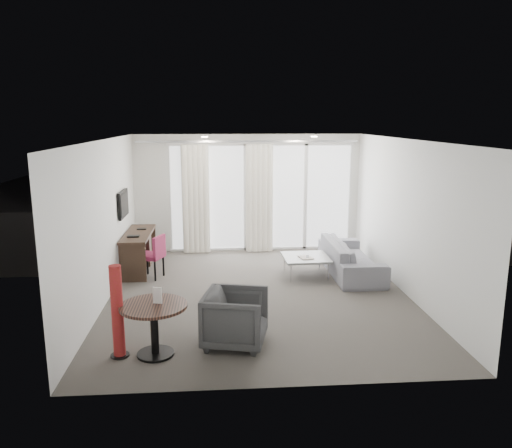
{
  "coord_description": "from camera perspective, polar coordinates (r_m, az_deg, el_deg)",
  "views": [
    {
      "loc": [
        -0.67,
        -8.01,
        2.93
      ],
      "look_at": [
        0.0,
        0.6,
        1.1
      ],
      "focal_mm": 35.0,
      "sensor_mm": 36.0,
      "label": 1
    }
  ],
  "objects": [
    {
      "name": "desk_chair",
      "position": [
        9.52,
        -11.94,
        -3.65
      ],
      "size": [
        0.57,
        0.55,
        0.82
      ],
      "primitive_type": null,
      "rotation": [
        0.0,
        0.0,
        -0.37
      ],
      "color": "maroon",
      "rests_on": "floor"
    },
    {
      "name": "round_table",
      "position": [
        6.51,
        -11.52,
        -11.78
      ],
      "size": [
        1.01,
        1.01,
        0.67
      ],
      "primitive_type": null,
      "rotation": [
        0.0,
        0.0,
        0.23
      ],
      "color": "#331C15",
      "rests_on": "floor"
    },
    {
      "name": "curtain_track",
      "position": [
        10.86,
        -0.92,
        9.43
      ],
      "size": [
        4.8,
        0.04,
        0.04
      ],
      "primitive_type": null,
      "color": "#B2B2B7",
      "rests_on": "ceiling"
    },
    {
      "name": "tv",
      "position": [
        9.76,
        -14.94,
        2.24
      ],
      "size": [
        0.05,
        0.8,
        0.5
      ],
      "primitive_type": null,
      "color": "black",
      "rests_on": "wall_left"
    },
    {
      "name": "sofa",
      "position": [
        9.79,
        10.78,
        -3.74
      ],
      "size": [
        0.84,
        2.15,
        0.63
      ],
      "primitive_type": "imported",
      "rotation": [
        0.0,
        0.0,
        1.57
      ],
      "color": "slate",
      "rests_on": "floor"
    },
    {
      "name": "magazine",
      "position": [
        9.39,
        5.7,
        -3.99
      ],
      "size": [
        0.29,
        0.33,
        0.02
      ],
      "primitive_type": null,
      "rotation": [
        0.0,
        0.0,
        0.23
      ],
      "color": "gray",
      "rests_on": "coffee_table"
    },
    {
      "name": "balustrade",
      "position": [
        14.21,
        -0.46,
        2.11
      ],
      "size": [
        5.5,
        0.06,
        1.05
      ],
      "primitive_type": null,
      "color": "#B2B2B7",
      "rests_on": "terrace_slab"
    },
    {
      "name": "rattan_chair_a",
      "position": [
        12.68,
        3.49,
        0.62
      ],
      "size": [
        0.7,
        0.7,
        0.88
      ],
      "primitive_type": null,
      "rotation": [
        0.0,
        0.0,
        -0.18
      ],
      "color": "brown",
      "rests_on": "terrace_slab"
    },
    {
      "name": "curtain_right",
      "position": [
        11.01,
        0.4,
        2.92
      ],
      "size": [
        0.6,
        0.2,
        2.38
      ],
      "primitive_type": null,
      "color": "white",
      "rests_on": "ground"
    },
    {
      "name": "downlight_a",
      "position": [
        9.62,
        -5.9,
        9.87
      ],
      "size": [
        0.12,
        0.12,
        0.02
      ],
      "primitive_type": "cylinder",
      "color": "#FFE0B2",
      "rests_on": "ceiling"
    },
    {
      "name": "desk",
      "position": [
        10.06,
        -13.24,
        -3.08
      ],
      "size": [
        0.5,
        1.6,
        0.75
      ],
      "primitive_type": null,
      "color": "#302118",
      "rests_on": "floor"
    },
    {
      "name": "floor",
      "position": [
        8.56,
        0.31,
        -8.06
      ],
      "size": [
        5.0,
        6.0,
        0.0
      ],
      "primitive_type": "cube",
      "color": "#4D4842",
      "rests_on": "ground"
    },
    {
      "name": "wall_right",
      "position": [
        8.77,
        16.83,
        0.73
      ],
      "size": [
        0.0,
        6.0,
        2.6
      ],
      "primitive_type": "cube",
      "color": "silver",
      "rests_on": "ground"
    },
    {
      "name": "coffee_table",
      "position": [
        9.53,
        5.69,
        -4.82
      ],
      "size": [
        0.87,
        0.87,
        0.38
      ],
      "primitive_type": null,
      "rotation": [
        0.0,
        0.0,
        0.03
      ],
      "color": "gray",
      "rests_on": "floor"
    },
    {
      "name": "curtain_left",
      "position": [
        10.98,
        -6.9,
        2.81
      ],
      "size": [
        0.6,
        0.2,
        2.38
      ],
      "primitive_type": null,
      "color": "white",
      "rests_on": "ground"
    },
    {
      "name": "wall_front",
      "position": [
        5.31,
        3.02,
        -5.92
      ],
      "size": [
        5.0,
        0.0,
        2.6
      ],
      "primitive_type": "cube",
      "color": "silver",
      "rests_on": "ground"
    },
    {
      "name": "terrace_slab",
      "position": [
        12.9,
        -0.01,
        -1.44
      ],
      "size": [
        5.6,
        3.0,
        0.12
      ],
      "primitive_type": "cube",
      "color": "#4D4D50",
      "rests_on": "ground"
    },
    {
      "name": "ceiling",
      "position": [
        8.05,
        0.34,
        9.61
      ],
      "size": [
        5.0,
        6.0,
        0.0
      ],
      "primitive_type": "cube",
      "color": "white",
      "rests_on": "ground"
    },
    {
      "name": "downlight_b",
      "position": [
        9.8,
        6.66,
        9.89
      ],
      "size": [
        0.12,
        0.12,
        0.02
      ],
      "primitive_type": "cylinder",
      "color": "#FFE0B2",
      "rests_on": "ceiling"
    },
    {
      "name": "rattan_chair_b",
      "position": [
        13.12,
        9.14,
        0.93
      ],
      "size": [
        0.76,
        0.76,
        0.91
      ],
      "primitive_type": null,
      "rotation": [
        0.0,
        0.0,
        0.27
      ],
      "color": "brown",
      "rests_on": "terrace_slab"
    },
    {
      "name": "tub_armchair",
      "position": [
        6.65,
        -2.36,
        -10.72
      ],
      "size": [
        0.96,
        0.94,
        0.73
      ],
      "primitive_type": "imported",
      "rotation": [
        0.0,
        0.0,
        1.35
      ],
      "color": "#373738",
      "rests_on": "floor"
    },
    {
      "name": "window_frame",
      "position": [
        11.16,
        0.59,
        3.04
      ],
      "size": [
        4.1,
        0.06,
        2.44
      ],
      "primitive_type": null,
      "color": "white",
      "rests_on": "ground"
    },
    {
      "name": "remote",
      "position": [
        9.43,
        5.91,
        -3.92
      ],
      "size": [
        0.08,
        0.17,
        0.02
      ],
      "primitive_type": null,
      "rotation": [
        0.0,
        0.0,
        -0.19
      ],
      "color": "black",
      "rests_on": "coffee_table"
    },
    {
      "name": "menu_card",
      "position": [
        6.4,
        -11.19,
        -8.49
      ],
      "size": [
        0.11,
        0.05,
        0.21
      ],
      "primitive_type": null,
      "rotation": [
        0.0,
        0.0,
        -0.31
      ],
      "color": "white",
      "rests_on": "round_table"
    },
    {
      "name": "rattan_table",
      "position": [
        12.29,
        5.27,
        -0.55
      ],
      "size": [
        0.65,
        0.65,
        0.56
      ],
      "primitive_type": null,
      "rotation": [
        0.0,
        0.0,
        0.18
      ],
      "color": "brown",
      "rests_on": "terrace_slab"
    },
    {
      "name": "red_lamp",
      "position": [
        6.49,
        -15.57,
        -9.62
      ],
      "size": [
        0.28,
        0.28,
        1.19
      ],
      "primitive_type": "cylinder",
      "rotation": [
        0.0,
        0.0,
        0.18
      ],
      "color": "maroon",
      "rests_on": "floor"
    },
    {
      "name": "wall_left",
      "position": [
        8.38,
        -16.97,
        0.22
      ],
      "size": [
        0.0,
        6.0,
        2.6
      ],
      "primitive_type": "cube",
      "color": "silver",
      "rests_on": "ground"
    },
    {
      "name": "window_panel",
      "position": [
        11.18,
        0.59,
        3.05
      ],
      "size": [
        4.0,
        0.02,
        2.38
      ],
      "primitive_type": null,
      "color": "white",
      "rests_on": "ground"
    }
  ]
}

